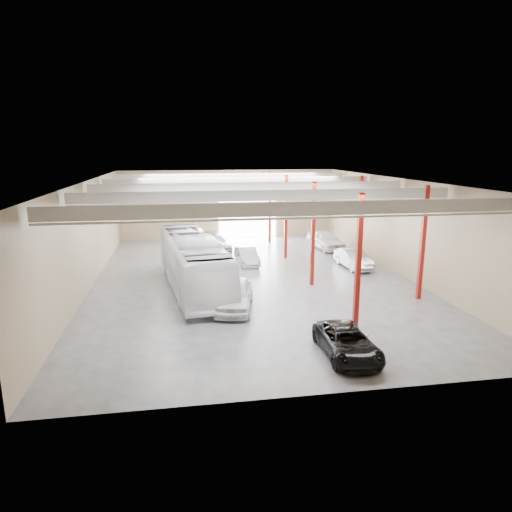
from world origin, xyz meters
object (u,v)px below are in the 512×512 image
object	(u,v)px
black_sedan	(347,343)
car_right_far	(326,240)
car_row_a	(234,295)
car_row_c	(214,243)
coach_bus	(193,263)
car_row_b	(247,256)
car_right_near	(354,259)

from	to	relation	value
black_sedan	car_right_far	distance (m)	22.73
car_row_a	car_row_c	bearing A→B (deg)	101.56
coach_bus	car_row_c	distance (m)	11.65
black_sedan	car_row_c	xyz separation A→B (m)	(-4.23, 22.70, 0.11)
coach_bus	car_row_c	world-z (taller)	coach_bus
car_row_a	car_row_c	size ratio (longest dim) A/B	0.97
coach_bus	car_row_b	distance (m)	7.70
car_row_b	car_right_near	xyz separation A→B (m)	(8.04, -2.64, 0.06)
car_row_b	car_right_far	bearing A→B (deg)	25.55
coach_bus	car_row_c	xyz separation A→B (m)	(2.18, 11.40, -1.04)
car_row_c	car_right_near	xyz separation A→B (m)	(10.30, -7.84, -0.02)
coach_bus	car_right_near	distance (m)	13.02
car_row_b	car_row_c	bearing A→B (deg)	110.30
car_row_c	coach_bus	bearing A→B (deg)	-114.27
coach_bus	car_row_a	world-z (taller)	coach_bus
car_row_a	car_right_near	xyz separation A→B (m)	(10.30, 7.86, -0.13)
black_sedan	car_right_near	xyz separation A→B (m)	(6.07, 14.86, 0.09)
black_sedan	car_row_a	xyz separation A→B (m)	(-4.23, 7.00, 0.22)
black_sedan	car_right_near	world-z (taller)	car_right_near
black_sedan	coach_bus	bearing A→B (deg)	120.07
car_row_b	car_right_far	world-z (taller)	car_right_far
car_row_a	car_row_c	world-z (taller)	car_row_a
car_row_b	coach_bus	bearing A→B (deg)	-128.80
car_row_a	car_row_b	bearing A→B (deg)	89.41
car_right_far	car_row_a	bearing A→B (deg)	-133.53
black_sedan	car_row_b	size ratio (longest dim) A/B	1.13
car_right_near	car_right_far	bearing A→B (deg)	86.22
coach_bus	black_sedan	distance (m)	13.05
coach_bus	car_right_near	xyz separation A→B (m)	(12.48, 3.55, -1.06)
car_row_a	car_row_c	distance (m)	15.70
car_row_b	car_right_near	bearing A→B (deg)	-21.39
car_row_b	car_right_near	world-z (taller)	car_right_near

